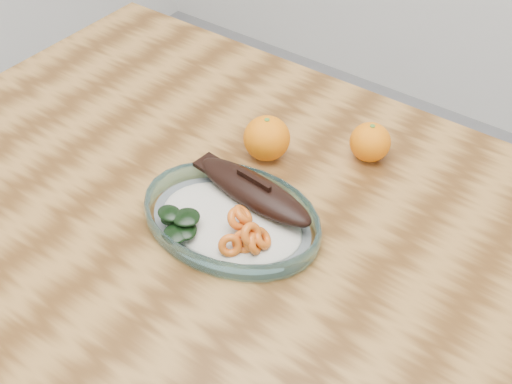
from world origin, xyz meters
TOP-DOWN VIEW (x-y plane):
  - dining_table at (0.00, 0.00)m, footprint 1.20×0.80m
  - plated_meal at (-0.01, -0.01)m, footprint 0.53×0.53m
  - orange_left at (-0.06, 0.14)m, footprint 0.07×0.07m
  - orange_right at (0.08, 0.23)m, footprint 0.06×0.06m

SIDE VIEW (x-z plane):
  - dining_table at x=0.00m, z-range 0.28..1.03m
  - plated_meal at x=-0.01m, z-range 0.73..0.81m
  - orange_right at x=0.08m, z-range 0.75..0.81m
  - orange_left at x=-0.06m, z-range 0.75..0.82m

